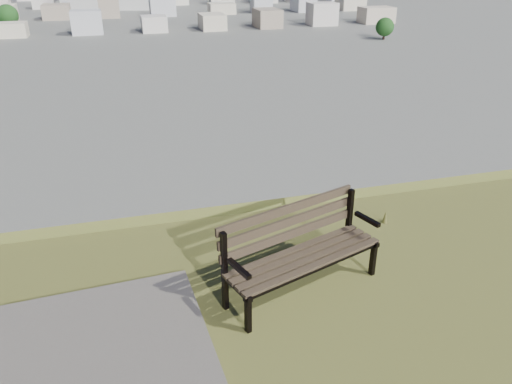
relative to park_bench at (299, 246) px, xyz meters
name	(u,v)px	position (x,y,z in m)	size (l,w,h in m)	color
park_bench	(299,246)	(0.00, 0.00, 0.00)	(1.91, 1.15, 0.96)	#3C2F23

